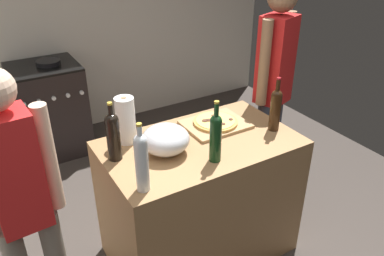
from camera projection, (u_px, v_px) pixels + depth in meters
The scene contains 14 objects.
ground_plane at pixel (137, 197), 3.31m from camera, with size 4.71×3.55×0.02m, color #3F3833.
kitchen_wall_rear at pixel (66, 8), 3.84m from camera, with size 4.71×0.10×2.60m, color silver.
counter at pixel (200, 199), 2.57m from camera, with size 1.19×0.72×0.88m, color #9E7247.
cutting_board at pixel (215, 124), 2.54m from camera, with size 0.40×0.32×0.02m, color tan.
pizza at pixel (215, 122), 2.53m from camera, with size 0.29×0.29×0.03m.
mixing_bowl at pixel (166, 139), 2.22m from camera, with size 0.28×0.28×0.17m.
paper_towel_roll at pixel (126, 120), 2.30m from camera, with size 0.12×0.12×0.29m.
wine_bottle_green at pixel (142, 160), 1.87m from camera, with size 0.07×0.07×0.37m.
wine_bottle_clear at pixel (216, 136), 2.11m from camera, with size 0.07×0.07×0.36m.
wine_bottle_amber at pixel (276, 108), 2.43m from camera, with size 0.07×0.07×0.36m.
wine_bottle_dark at pixel (113, 134), 2.12m from camera, with size 0.08×0.08×0.35m.
stove at pixel (50, 109), 3.77m from camera, with size 0.63×0.61×0.94m.
person_in_stripes at pixel (22, 202), 1.83m from camera, with size 0.39×0.22×1.57m.
person_in_red at pixel (273, 82), 2.89m from camera, with size 0.39×0.27×1.72m.
Camera 1 is at (-0.95, -1.02, 2.08)m, focal length 36.26 mm.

